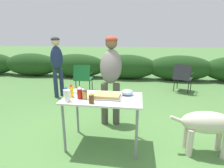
# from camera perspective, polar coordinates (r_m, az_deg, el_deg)

# --- Properties ---
(ground_plane) EXTENTS (60.00, 60.00, 0.00)m
(ground_plane) POSITION_cam_1_polar(r_m,az_deg,el_deg) (2.80, -2.82, -18.84)
(ground_plane) COLOR #4C7A3D
(shrub_hedge) EXTENTS (14.40, 0.90, 0.94)m
(shrub_hedge) POSITION_cam_1_polar(r_m,az_deg,el_deg) (6.86, 4.60, 5.64)
(shrub_hedge) COLOR #1E4219
(shrub_hedge) RESTS_ON ground
(folding_table) EXTENTS (1.10, 0.64, 0.74)m
(folding_table) POSITION_cam_1_polar(r_m,az_deg,el_deg) (2.50, -3.01, -6.07)
(folding_table) COLOR silver
(folding_table) RESTS_ON ground
(food_tray) EXTENTS (0.43, 0.27, 0.06)m
(food_tray) POSITION_cam_1_polar(r_m,az_deg,el_deg) (2.45, -1.88, -3.94)
(food_tray) COLOR #9E9EA3
(food_tray) RESTS_ON folding_table
(plate_stack) EXTENTS (0.21, 0.21, 0.03)m
(plate_stack) POSITION_cam_1_polar(r_m,az_deg,el_deg) (2.75, -10.81, -2.31)
(plate_stack) COLOR white
(plate_stack) RESTS_ON folding_table
(mixing_bowl) EXTENTS (0.18, 0.18, 0.08)m
(mixing_bowl) POSITION_cam_1_polar(r_m,az_deg,el_deg) (2.57, 5.02, -2.69)
(mixing_bowl) COLOR #99B2CC
(mixing_bowl) RESTS_ON folding_table
(paper_cup_stack) EXTENTS (0.08, 0.08, 0.16)m
(paper_cup_stack) POSITION_cam_1_polar(r_m,az_deg,el_deg) (2.37, -14.32, -3.70)
(paper_cup_stack) COLOR white
(paper_cup_stack) RESTS_ON folding_table
(mayo_bottle) EXTENTS (0.08, 0.08, 0.18)m
(mayo_bottle) POSITION_cam_1_polar(r_m,az_deg,el_deg) (2.46, -14.78, -2.90)
(mayo_bottle) COLOR silver
(mayo_bottle) RESTS_ON folding_table
(beer_bottle) EXTENTS (0.07, 0.07, 0.15)m
(beer_bottle) POSITION_cam_1_polar(r_m,az_deg,el_deg) (2.25, -6.78, -4.56)
(beer_bottle) COLOR brown
(beer_bottle) RESTS_ON folding_table
(mustard_bottle) EXTENTS (0.06, 0.06, 0.19)m
(mustard_bottle) POSITION_cam_1_polar(r_m,az_deg,el_deg) (2.54, -13.14, -2.11)
(mustard_bottle) COLOR yellow
(mustard_bottle) RESTS_ON folding_table
(ketchup_bottle) EXTENTS (0.07, 0.07, 0.18)m
(ketchup_bottle) POSITION_cam_1_polar(r_m,az_deg,el_deg) (2.44, -10.52, -2.81)
(ketchup_bottle) COLOR red
(ketchup_bottle) RESTS_ON folding_table
(spice_jar) EXTENTS (0.07, 0.07, 0.13)m
(spice_jar) POSITION_cam_1_polar(r_m,az_deg,el_deg) (2.42, -8.85, -3.41)
(spice_jar) COLOR #B2893D
(spice_jar) RESTS_ON folding_table
(standing_person_in_navy_coat) EXTENTS (0.43, 0.52, 1.59)m
(standing_person_in_navy_coat) POSITION_cam_1_polar(r_m,az_deg,el_deg) (3.14, -0.38, 4.29)
(standing_person_in_navy_coat) COLOR #4C473D
(standing_person_in_navy_coat) RESTS_ON ground
(standing_person_in_olive_jacket) EXTENTS (0.38, 0.41, 1.58)m
(standing_person_in_olive_jacket) POSITION_cam_1_polar(r_m,az_deg,el_deg) (4.82, -17.56, 7.38)
(standing_person_in_olive_jacket) COLOR #232D4C
(standing_person_in_olive_jacket) RESTS_ON ground
(dog) EXTENTS (1.08, 0.31, 0.68)m
(dog) POSITION_cam_1_polar(r_m,az_deg,el_deg) (2.74, 30.01, -11.17)
(dog) COLOR beige
(dog) RESTS_ON ground
(camp_chair_green_behind_table) EXTENTS (0.67, 0.73, 0.83)m
(camp_chair_green_behind_table) POSITION_cam_1_polar(r_m,az_deg,el_deg) (5.51, 22.09, 2.34)
(camp_chair_green_behind_table) COLOR #232328
(camp_chair_green_behind_table) RESTS_ON ground
(camp_chair_near_hedge) EXTENTS (0.52, 0.63, 0.83)m
(camp_chair_near_hedge) POSITION_cam_1_polar(r_m,az_deg,el_deg) (5.11, -9.39, 2.32)
(camp_chair_near_hedge) COLOR #19602D
(camp_chair_near_hedge) RESTS_ON ground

